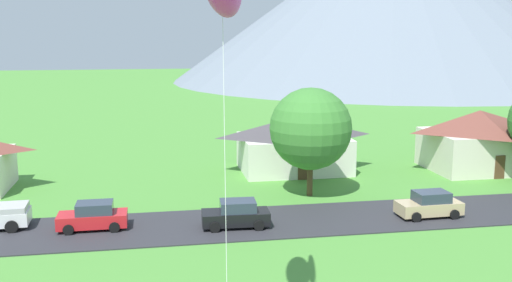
# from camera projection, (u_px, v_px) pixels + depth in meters

# --- Properties ---
(road_strip) EXTENTS (160.00, 6.62, 0.08)m
(road_strip) POSITION_uv_depth(u_px,v_px,m) (242.00, 223.00, 37.39)
(road_strip) COLOR #2D2D33
(road_strip) RESTS_ON ground
(mountain_central_ridge) EXTENTS (111.32, 111.32, 39.84)m
(mountain_central_ridge) POSITION_uv_depth(u_px,v_px,m) (392.00, 2.00, 148.26)
(mountain_central_ridge) COLOR slate
(mountain_central_ridge) RESTS_ON ground
(house_leftmost) EXTENTS (9.97, 7.24, 4.80)m
(house_leftmost) POSITION_uv_depth(u_px,v_px,m) (294.00, 143.00, 51.52)
(house_leftmost) COLOR silver
(house_leftmost) RESTS_ON ground
(house_left_center) EXTENTS (9.25, 7.60, 5.34)m
(house_left_center) POSITION_uv_depth(u_px,v_px,m) (478.00, 139.00, 51.91)
(house_left_center) COLOR beige
(house_left_center) RESTS_ON ground
(tree_center) EXTENTS (6.09, 6.09, 8.13)m
(tree_center) POSITION_uv_depth(u_px,v_px,m) (311.00, 129.00, 43.09)
(tree_center) COLOR #4C3823
(tree_center) RESTS_ON ground
(parked_car_black_west_end) EXTENTS (4.28, 2.24, 1.68)m
(parked_car_black_west_end) POSITION_uv_depth(u_px,v_px,m) (236.00, 214.00, 36.52)
(parked_car_black_west_end) COLOR black
(parked_car_black_west_end) RESTS_ON road_strip
(parked_car_red_mid_west) EXTENTS (4.20, 2.09, 1.68)m
(parked_car_red_mid_west) POSITION_uv_depth(u_px,v_px,m) (93.00, 216.00, 36.12)
(parked_car_red_mid_west) COLOR red
(parked_car_red_mid_west) RESTS_ON road_strip
(parked_car_tan_mid_east) EXTENTS (4.26, 2.19, 1.68)m
(parked_car_tan_mid_east) POSITION_uv_depth(u_px,v_px,m) (429.00, 205.00, 38.60)
(parked_car_tan_mid_east) COLOR tan
(parked_car_tan_mid_east) RESTS_ON road_strip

